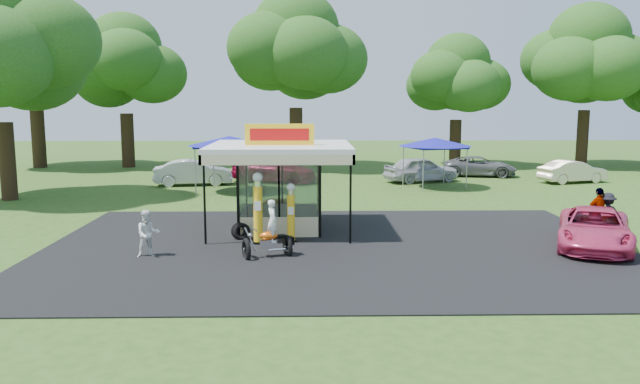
% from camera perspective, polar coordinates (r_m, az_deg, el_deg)
% --- Properties ---
extents(ground, '(120.00, 120.00, 0.00)m').
position_cam_1_polar(ground, '(19.75, 1.66, -6.44)').
color(ground, '#2B4A17').
rests_on(ground, ground).
extents(asphalt_apron, '(20.00, 14.00, 0.04)m').
position_cam_1_polar(asphalt_apron, '(21.69, 1.40, -5.04)').
color(asphalt_apron, black).
rests_on(asphalt_apron, ground).
extents(gas_station_kiosk, '(5.40, 5.40, 4.18)m').
position_cam_1_polar(gas_station_kiosk, '(24.31, -3.62, 0.63)').
color(gas_station_kiosk, white).
rests_on(gas_station_kiosk, ground).
extents(gas_pump_left, '(0.48, 0.48, 2.56)m').
position_cam_1_polar(gas_pump_left, '(22.02, -5.70, -1.66)').
color(gas_pump_left, black).
rests_on(gas_pump_left, ground).
extents(gas_pump_right, '(0.40, 0.40, 2.15)m').
position_cam_1_polar(gas_pump_right, '(22.23, -2.67, -2.05)').
color(gas_pump_right, black).
rests_on(gas_pump_right, ground).
extents(motorcycle, '(1.73, 1.24, 1.97)m').
position_cam_1_polar(motorcycle, '(20.25, -4.54, -3.87)').
color(motorcycle, black).
rests_on(motorcycle, ground).
extents(spare_tires, '(0.81, 0.65, 0.65)m').
position_cam_1_polar(spare_tires, '(22.97, -7.28, -3.58)').
color(spare_tires, black).
rests_on(spare_tires, ground).
extents(a_frame_sign, '(0.54, 0.59, 0.89)m').
position_cam_1_polar(a_frame_sign, '(23.33, 24.38, -3.75)').
color(a_frame_sign, '#593819').
rests_on(a_frame_sign, ground).
extents(kiosk_car, '(2.82, 1.13, 0.96)m').
position_cam_1_polar(kiosk_car, '(26.69, -3.39, -1.50)').
color(kiosk_car, yellow).
rests_on(kiosk_car, ground).
extents(pink_sedan, '(4.08, 5.49, 1.39)m').
position_cam_1_polar(pink_sedan, '(23.37, 23.82, -3.09)').
color(pink_sedan, '#D33968').
rests_on(pink_sedan, ground).
extents(spectator_west, '(0.92, 0.83, 1.55)m').
position_cam_1_polar(spectator_west, '(20.95, -15.46, -3.70)').
color(spectator_west, white).
rests_on(spectator_west, ground).
extents(spectator_east_a, '(1.08, 0.63, 1.66)m').
position_cam_1_polar(spectator_east_a, '(25.60, 24.78, -1.90)').
color(spectator_east_a, black).
rests_on(spectator_east_a, ground).
extents(spectator_east_b, '(1.14, 0.63, 1.84)m').
position_cam_1_polar(spectator_east_b, '(25.49, 24.16, -1.69)').
color(spectator_east_b, gray).
rests_on(spectator_east_b, ground).
extents(bg_car_a, '(4.81, 2.29, 1.52)m').
position_cam_1_polar(bg_car_a, '(38.14, -11.52, 1.75)').
color(bg_car_a, beige).
rests_on(bg_car_a, ground).
extents(bg_car_b, '(5.84, 3.88, 1.57)m').
position_cam_1_polar(bg_car_b, '(38.81, -4.19, 2.05)').
color(bg_car_b, maroon).
rests_on(bg_car_b, ground).
extents(bg_car_c, '(5.02, 3.31, 1.59)m').
position_cam_1_polar(bg_car_c, '(39.39, 9.22, 2.07)').
color(bg_car_c, silver).
rests_on(bg_car_c, ground).
extents(bg_car_d, '(5.16, 3.15, 1.34)m').
position_cam_1_polar(bg_car_d, '(43.16, 14.39, 2.29)').
color(bg_car_d, '#5D5C5F').
rests_on(bg_car_d, ground).
extents(bg_car_e, '(4.46, 2.64, 1.39)m').
position_cam_1_polar(bg_car_e, '(41.55, 22.09, 1.75)').
color(bg_car_e, beige).
rests_on(bg_car_e, ground).
extents(tent_west, '(4.45, 4.45, 3.11)m').
position_cam_1_polar(tent_west, '(34.75, -8.31, 4.60)').
color(tent_west, gray).
rests_on(tent_west, ground).
extents(tent_east, '(4.17, 4.17, 2.92)m').
position_cam_1_polar(tent_east, '(36.73, 10.46, 4.48)').
color(tent_east, gray).
rests_on(tent_east, ground).
extents(oak_far_a, '(10.55, 10.55, 12.50)m').
position_cam_1_polar(oak_far_a, '(51.82, -24.73, 10.84)').
color(oak_far_a, black).
rests_on(oak_far_a, ground).
extents(oak_far_b, '(9.45, 9.45, 11.27)m').
position_cam_1_polar(oak_far_b, '(49.66, -17.43, 10.48)').
color(oak_far_b, black).
rests_on(oak_far_b, ground).
extents(oak_far_c, '(10.83, 10.83, 12.76)m').
position_cam_1_polar(oak_far_c, '(46.73, -2.24, 12.12)').
color(oak_far_c, black).
rests_on(oak_far_c, ground).
extents(oak_far_d, '(8.32, 8.32, 9.90)m').
position_cam_1_polar(oak_far_d, '(49.56, 12.41, 9.64)').
color(oak_far_d, black).
rests_on(oak_far_d, ground).
extents(oak_far_e, '(10.08, 10.08, 12.00)m').
position_cam_1_polar(oak_far_e, '(51.88, 23.21, 10.60)').
color(oak_far_e, black).
rests_on(oak_far_e, ground).
extents(oak_near, '(10.16, 10.16, 11.70)m').
position_cam_1_polar(oak_near, '(35.47, -27.25, 11.15)').
color(oak_near, black).
rests_on(oak_near, ground).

